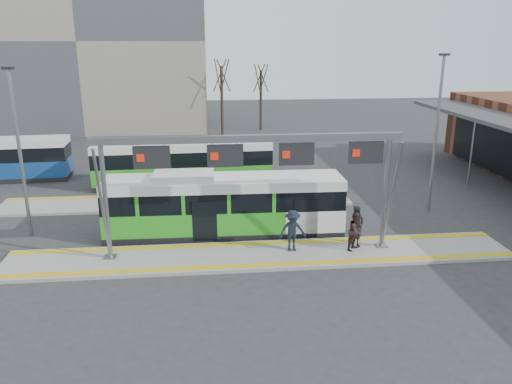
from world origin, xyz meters
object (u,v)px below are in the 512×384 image
Objects in this scene: passenger_b at (356,231)px; hero_bus at (224,206)px; gantry at (253,160)px; passenger_a at (357,227)px; passenger_c at (292,231)px.

hero_bus is at bearing 109.36° from passenger_b.
gantry is 7.47× the size of passenger_b.
gantry reaches higher than passenger_a.
passenger_a is 1.12× the size of passenger_b.
passenger_a is 1.04× the size of passenger_c.
gantry reaches higher than passenger_c.
passenger_c is at bearing 133.02° from passenger_b.
passenger_b is (-0.11, -0.25, -0.10)m from passenger_a.
passenger_b is 0.93× the size of passenger_c.
passenger_a is 0.29m from passenger_b.
gantry is 5.64m from passenger_a.
passenger_a is at bearing -2.21° from passenger_c.
hero_bus is at bearing 113.22° from gantry.
gantry is 1.14× the size of hero_bus.
passenger_c reaches higher than passenger_b.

